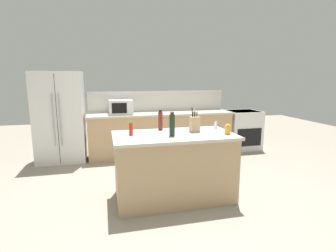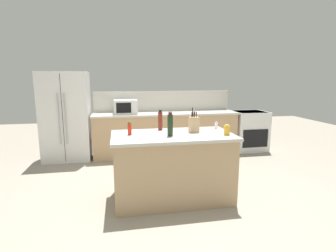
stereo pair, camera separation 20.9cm
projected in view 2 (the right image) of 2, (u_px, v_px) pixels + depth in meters
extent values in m
plane|color=gray|center=(172.00, 198.00, 3.77)|extent=(14.00, 14.00, 0.00)
cube|color=tan|center=(166.00, 134.00, 5.86)|extent=(3.14, 0.62, 0.90)
cube|color=beige|center=(166.00, 114.00, 5.78)|extent=(3.18, 0.66, 0.04)
cube|color=beige|center=(163.00, 101.00, 6.04)|extent=(3.14, 0.03, 0.46)
cube|color=tan|center=(173.00, 168.00, 3.68)|extent=(1.60, 0.82, 0.90)
cube|color=beige|center=(173.00, 136.00, 3.60)|extent=(1.66, 0.88, 0.04)
cube|color=white|center=(66.00, 116.00, 5.45)|extent=(0.95, 0.72, 1.83)
cube|color=#2D2D2D|center=(63.00, 119.00, 5.10)|extent=(0.01, 0.00, 1.73)
cylinder|color=#ADB2B7|center=(59.00, 119.00, 5.07)|extent=(0.02, 0.02, 1.00)
cylinder|color=#ADB2B7|center=(66.00, 119.00, 5.09)|extent=(0.02, 0.02, 1.00)
cube|color=white|center=(249.00, 131.00, 6.23)|extent=(0.76, 0.64, 0.92)
cube|color=black|center=(255.00, 138.00, 5.93)|extent=(0.61, 0.01, 0.41)
cube|color=black|center=(250.00, 112.00, 6.15)|extent=(0.68, 0.58, 0.02)
cube|color=white|center=(126.00, 107.00, 5.59)|extent=(0.49, 0.38, 0.30)
cube|color=black|center=(124.00, 108.00, 5.39)|extent=(0.30, 0.01, 0.21)
cube|color=tan|center=(194.00, 125.00, 3.70)|extent=(0.14, 0.11, 0.22)
cylinder|color=black|center=(192.00, 115.00, 3.66)|extent=(0.02, 0.02, 0.07)
cylinder|color=black|center=(194.00, 114.00, 3.67)|extent=(0.02, 0.02, 0.07)
cylinder|color=brown|center=(196.00, 114.00, 3.68)|extent=(0.02, 0.02, 0.07)
cylinder|color=brown|center=(194.00, 124.00, 3.99)|extent=(0.12, 0.12, 0.15)
cylinder|color=olive|center=(195.00, 113.00, 3.97)|extent=(0.01, 0.05, 0.18)
cylinder|color=black|center=(193.00, 113.00, 3.96)|extent=(0.01, 0.05, 0.18)
cylinder|color=#B2B2B7|center=(194.00, 114.00, 3.94)|extent=(0.01, 0.03, 0.18)
cylinder|color=maroon|center=(160.00, 121.00, 3.86)|extent=(0.06, 0.06, 0.26)
cylinder|color=black|center=(160.00, 111.00, 3.84)|extent=(0.04, 0.04, 0.03)
cylinder|color=gold|center=(227.00, 130.00, 3.53)|extent=(0.08, 0.08, 0.13)
cylinder|color=gold|center=(227.00, 125.00, 3.52)|extent=(0.05, 0.05, 0.02)
cylinder|color=red|center=(130.00, 129.00, 3.54)|extent=(0.05, 0.05, 0.16)
cylinder|color=green|center=(129.00, 122.00, 3.52)|extent=(0.03, 0.03, 0.02)
cylinder|color=silver|center=(216.00, 126.00, 3.95)|extent=(0.05, 0.05, 0.10)
cylinder|color=#B2B2B7|center=(216.00, 122.00, 3.94)|extent=(0.03, 0.03, 0.02)
cylinder|color=black|center=(170.00, 126.00, 3.45)|extent=(0.07, 0.07, 0.29)
cylinder|color=#4C1919|center=(170.00, 113.00, 3.42)|extent=(0.05, 0.05, 0.03)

